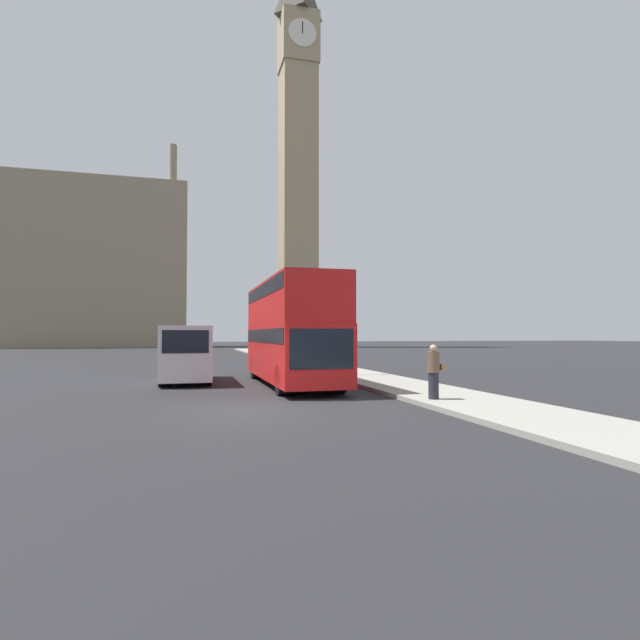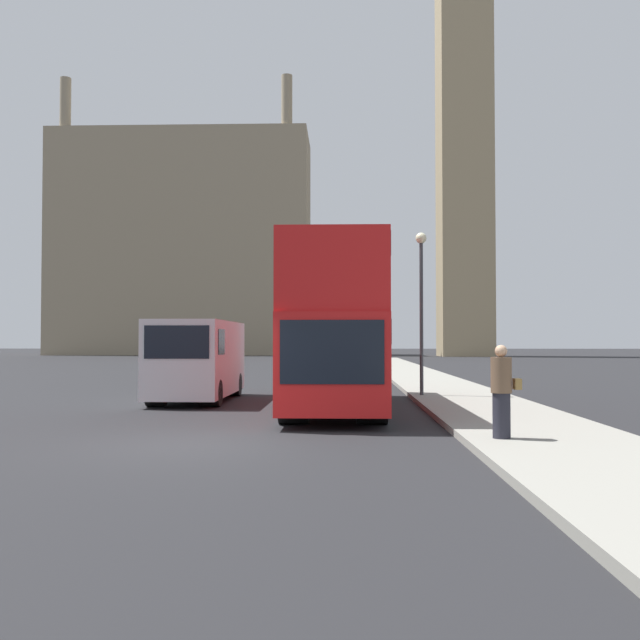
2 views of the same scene
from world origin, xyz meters
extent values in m
plane|color=black|center=(0.00, 0.00, 0.00)|extent=(300.00, 300.00, 0.00)
cube|color=gray|center=(6.66, 0.00, 0.07)|extent=(3.32, 120.00, 0.15)
cube|color=tan|center=(17.54, 73.26, 25.40)|extent=(6.17, 6.17, 50.80)
cube|color=gray|center=(-18.75, 81.93, 14.72)|extent=(33.81, 11.69, 29.45)
cylinder|color=gray|center=(-33.12, 76.96, 32.69)|extent=(1.40, 1.40, 6.48)
cylinder|color=gray|center=(-4.38, 76.96, 32.69)|extent=(1.40, 1.40, 6.48)
cube|color=red|center=(2.54, 6.84, 1.42)|extent=(2.50, 10.16, 2.25)
cube|color=red|center=(2.54, 6.84, 3.48)|extent=(2.50, 9.95, 1.86)
cube|color=black|center=(2.54, 6.84, 2.13)|extent=(2.54, 9.75, 0.55)
cube|color=black|center=(2.54, 6.84, 4.04)|extent=(2.54, 9.55, 0.55)
cube|color=black|center=(2.54, 1.75, 1.69)|extent=(2.20, 0.03, 1.35)
cylinder|color=black|center=(1.64, 3.29, 0.54)|extent=(0.70, 1.08, 1.08)
cylinder|color=black|center=(3.44, 3.29, 0.54)|extent=(0.70, 1.08, 1.08)
cylinder|color=black|center=(1.64, 10.40, 0.54)|extent=(0.70, 1.08, 1.08)
cylinder|color=black|center=(3.44, 10.40, 0.54)|extent=(0.70, 1.08, 1.08)
cube|color=silver|center=(-1.86, 9.43, 1.38)|extent=(2.15, 5.91, 2.32)
cube|color=black|center=(-1.86, 6.46, 1.89)|extent=(1.82, 0.02, 0.93)
cube|color=black|center=(-1.86, 7.51, 1.89)|extent=(2.18, 1.06, 0.74)
cylinder|color=black|center=(-2.67, 7.42, 0.40)|extent=(0.54, 0.80, 0.80)
cylinder|color=black|center=(-1.06, 7.42, 0.40)|extent=(0.54, 0.80, 0.80)
cylinder|color=black|center=(-2.67, 11.44, 0.40)|extent=(0.54, 0.80, 0.80)
cylinder|color=black|center=(-1.06, 11.44, 0.40)|extent=(0.54, 0.80, 0.80)
cylinder|color=#23232D|center=(5.67, -0.07, 0.56)|extent=(0.32, 0.32, 0.83)
cylinder|color=brown|center=(5.67, -0.07, 1.30)|extent=(0.38, 0.38, 0.65)
sphere|color=tan|center=(5.67, -0.07, 1.74)|extent=(0.22, 0.22, 0.22)
cube|color=olive|center=(5.96, -0.07, 1.14)|extent=(0.12, 0.24, 0.20)
cylinder|color=#38383D|center=(5.35, 10.23, 2.64)|extent=(0.12, 0.12, 4.98)
sphere|color=beige|center=(5.35, 10.23, 5.31)|extent=(0.36, 0.36, 0.36)
camera|label=1|loc=(-1.83, -14.29, 2.15)|focal=28.00mm
camera|label=2|loc=(2.77, -13.23, 1.94)|focal=40.00mm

